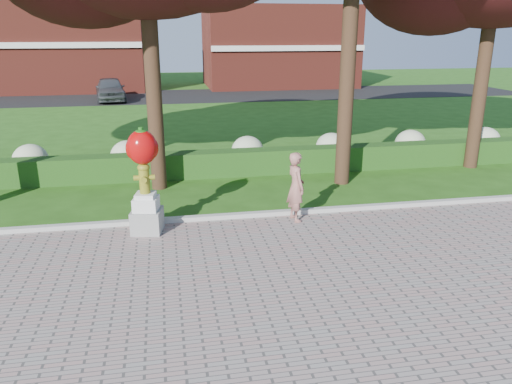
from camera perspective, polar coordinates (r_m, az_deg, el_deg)
ground at (r=9.70m, az=1.18°, el=-9.34°), size 100.00×100.00×0.00m
curb at (r=12.37m, az=-1.64°, el=-2.76°), size 40.00×0.18×0.15m
lawn_hedge at (r=16.06m, az=-3.89°, el=3.29°), size 24.00×0.70×0.80m
hydrangea_row at (r=17.06m, az=-2.39°, el=4.71°), size 20.10×1.10×0.99m
street at (r=36.75m, az=-7.87°, el=10.83°), size 50.00×8.00×0.02m
building_left at (r=43.24m, az=-22.38°, el=15.39°), size 14.00×8.00×7.00m
building_right at (r=43.57m, az=2.49°, el=16.27°), size 12.00×8.00×6.40m
hydrant_sculpture at (r=11.39m, az=-12.65°, el=1.58°), size 0.77×0.77×2.43m
woman at (r=11.99m, az=4.57°, el=0.61°), size 0.51×0.68×1.70m
parked_car at (r=35.04m, az=-16.32°, el=11.24°), size 2.38×4.72×1.54m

